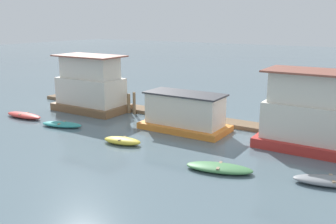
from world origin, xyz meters
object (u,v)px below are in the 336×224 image
dinghy_red (24,115)px  dinghy_teal (62,124)px  dinghy_green (219,168)px  mooring_post_near_left (134,103)px  dinghy_yellow (122,141)px  houseboat_brown (91,87)px  houseboat_red (316,114)px  dinghy_grey (332,181)px  mooring_post_near_right (111,100)px  mooring_post_centre (129,103)px  houseboat_orange (185,113)px

dinghy_red → dinghy_teal: bearing=-2.3°
dinghy_green → mooring_post_near_left: 14.14m
dinghy_yellow → houseboat_brown: bearing=144.6°
dinghy_red → dinghy_green: bearing=-5.2°
houseboat_red → dinghy_grey: (1.98, -5.32, -2.04)m
dinghy_grey → dinghy_red: bearing=179.2°
dinghy_red → mooring_post_near_left: (7.05, 6.12, 0.75)m
dinghy_yellow → mooring_post_near_right: bearing=134.6°
dinghy_teal → dinghy_yellow: (6.60, -0.75, 0.05)m
dinghy_red → mooring_post_near_left: 9.37m
dinghy_teal → mooring_post_centre: bearing=75.7°
mooring_post_near_right → mooring_post_near_left: size_ratio=1.00×
houseboat_brown → dinghy_red: (-2.99, -5.03, -2.00)m
houseboat_brown → dinghy_yellow: bearing=-35.4°
dinghy_teal → houseboat_red: bearing=16.5°
houseboat_red → dinghy_teal: 18.41m
mooring_post_near_left → mooring_post_centre: size_ratio=1.12×
mooring_post_near_left → dinghy_red: bearing=-139.0°
houseboat_brown → houseboat_orange: bearing=-4.8°
houseboat_brown → houseboat_orange: size_ratio=1.02×
dinghy_yellow → dinghy_grey: 12.94m
dinghy_grey → mooring_post_centre: 19.05m
houseboat_orange → mooring_post_near_right: (-8.82, 1.95, -0.35)m
dinghy_green → mooring_post_centre: (-12.38, 7.82, 0.67)m
houseboat_brown → mooring_post_centre: 3.85m
houseboat_red → mooring_post_near_right: 18.00m
houseboat_red → dinghy_red: houseboat_red is taller
houseboat_brown → dinghy_green: 17.30m
houseboat_brown → dinghy_yellow: 10.51m
houseboat_red → mooring_post_centre: size_ratio=4.08×
houseboat_red → mooring_post_near_right: bearing=176.4°
mooring_post_near_right → dinghy_grey: bearing=-18.0°
houseboat_orange → dinghy_red: size_ratio=1.69×
mooring_post_near_left → mooring_post_centre: 0.63m
dinghy_green → dinghy_teal: bearing=173.9°
houseboat_brown → dinghy_red: bearing=-120.8°
dinghy_teal → houseboat_brown: bearing=109.2°
dinghy_grey → mooring_post_near_right: size_ratio=2.05×
dinghy_green → dinghy_grey: bearing=13.9°
mooring_post_near_left → dinghy_teal: bearing=-109.5°
dinghy_teal → dinghy_yellow: dinghy_yellow is taller
dinghy_green → houseboat_red: bearing=62.1°
houseboat_orange → mooring_post_centre: houseboat_orange is taller
houseboat_red → mooring_post_near_left: 15.40m
dinghy_red → mooring_post_near_left: mooring_post_near_left is taller
houseboat_orange → mooring_post_centre: (-6.83, 1.95, -0.45)m
dinghy_red → dinghy_green: 18.88m
mooring_post_centre → mooring_post_near_left: bearing=0.0°
houseboat_red → mooring_post_centre: houseboat_red is taller
houseboat_orange → dinghy_green: (5.55, -5.87, -1.13)m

